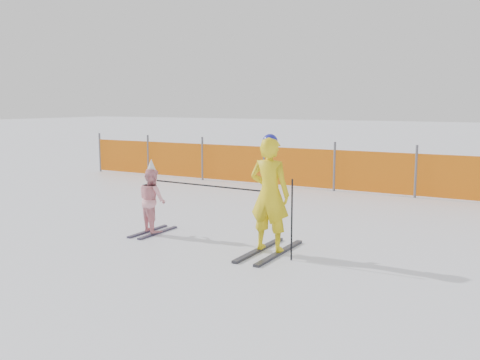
# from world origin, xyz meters

# --- Properties ---
(ground) EXTENTS (120.00, 120.00, 0.00)m
(ground) POSITION_xyz_m (0.00, 0.00, 0.00)
(ground) COLOR white
(ground) RESTS_ON ground
(adult) EXTENTS (0.62, 1.51, 1.78)m
(adult) POSITION_xyz_m (0.72, 0.12, 0.88)
(adult) COLOR black
(adult) RESTS_ON ground
(child) EXTENTS (0.65, 1.01, 1.28)m
(child) POSITION_xyz_m (-1.58, 0.23, 0.58)
(child) COLOR black
(child) RESTS_ON ground
(ski_poles) EXTENTS (2.63, 0.33, 1.17)m
(ski_poles) POSITION_xyz_m (0.15, 0.08, 0.80)
(ski_poles) COLOR black
(ski_poles) RESTS_ON ground
(safety_fence) EXTENTS (14.61, 0.06, 1.25)m
(safety_fence) POSITION_xyz_m (-1.10, 6.00, 0.56)
(safety_fence) COLOR #595960
(safety_fence) RESTS_ON ground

